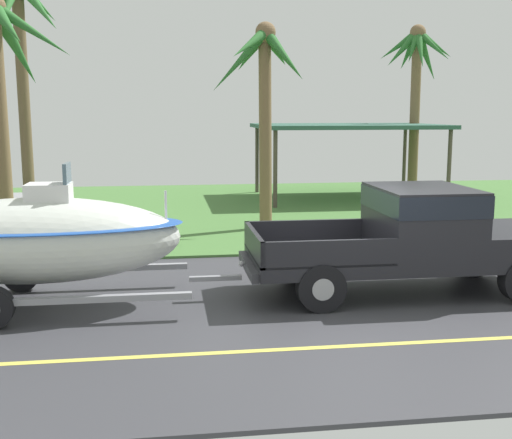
{
  "coord_description": "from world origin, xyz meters",
  "views": [
    {
      "loc": [
        -3.1,
        -10.14,
        3.22
      ],
      "look_at": [
        -1.38,
        1.93,
        1.18
      ],
      "focal_mm": 45.71,
      "sensor_mm": 36.0,
      "label": 1
    }
  ],
  "objects_px": {
    "pickup_truck_towing": "(419,234)",
    "palm_tree_far_left": "(265,77)",
    "boat_on_trailer": "(35,239)",
    "palm_tree_near_right": "(416,68)",
    "carport_awning": "(347,128)",
    "palm_tree_near_left": "(19,27)"
  },
  "relations": [
    {
      "from": "pickup_truck_towing",
      "to": "palm_tree_near_left",
      "type": "distance_m",
      "value": 13.63
    },
    {
      "from": "boat_on_trailer",
      "to": "carport_awning",
      "type": "height_order",
      "value": "carport_awning"
    },
    {
      "from": "palm_tree_near_left",
      "to": "palm_tree_near_right",
      "type": "bearing_deg",
      "value": 15.52
    },
    {
      "from": "boat_on_trailer",
      "to": "palm_tree_far_left",
      "type": "distance_m",
      "value": 8.75
    },
    {
      "from": "pickup_truck_towing",
      "to": "palm_tree_near_left",
      "type": "xyz_separation_m",
      "value": [
        -8.56,
        9.57,
        4.57
      ]
    },
    {
      "from": "carport_awning",
      "to": "palm_tree_near_right",
      "type": "distance_m",
      "value": 3.86
    },
    {
      "from": "palm_tree_near_left",
      "to": "pickup_truck_towing",
      "type": "bearing_deg",
      "value": -48.16
    },
    {
      "from": "boat_on_trailer",
      "to": "palm_tree_near_right",
      "type": "bearing_deg",
      "value": 48.76
    },
    {
      "from": "palm_tree_near_left",
      "to": "carport_awning",
      "type": "bearing_deg",
      "value": 14.17
    },
    {
      "from": "palm_tree_near_right",
      "to": "palm_tree_far_left",
      "type": "relative_size",
      "value": 1.16
    },
    {
      "from": "pickup_truck_towing",
      "to": "boat_on_trailer",
      "type": "relative_size",
      "value": 0.92
    },
    {
      "from": "carport_awning",
      "to": "boat_on_trailer",
      "type": "bearing_deg",
      "value": -125.51
    },
    {
      "from": "boat_on_trailer",
      "to": "palm_tree_near_right",
      "type": "relative_size",
      "value": 0.94
    },
    {
      "from": "carport_awning",
      "to": "palm_tree_near_left",
      "type": "distance_m",
      "value": 11.47
    },
    {
      "from": "pickup_truck_towing",
      "to": "palm_tree_far_left",
      "type": "distance_m",
      "value": 7.53
    },
    {
      "from": "pickup_truck_towing",
      "to": "boat_on_trailer",
      "type": "height_order",
      "value": "boat_on_trailer"
    },
    {
      "from": "palm_tree_near_left",
      "to": "palm_tree_near_right",
      "type": "height_order",
      "value": "palm_tree_near_left"
    },
    {
      "from": "boat_on_trailer",
      "to": "carport_awning",
      "type": "distance_m",
      "value": 15.15
    },
    {
      "from": "palm_tree_near_left",
      "to": "palm_tree_near_right",
      "type": "xyz_separation_m",
      "value": [
        13.69,
        3.8,
        -0.79
      ]
    },
    {
      "from": "pickup_truck_towing",
      "to": "palm_tree_far_left",
      "type": "relative_size",
      "value": 1.01
    },
    {
      "from": "pickup_truck_towing",
      "to": "carport_awning",
      "type": "relative_size",
      "value": 0.85
    },
    {
      "from": "palm_tree_near_left",
      "to": "palm_tree_near_right",
      "type": "relative_size",
      "value": 1.13
    }
  ]
}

